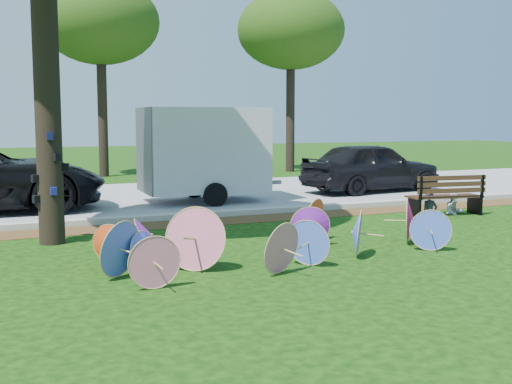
# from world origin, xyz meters

# --- Properties ---
(ground) EXTENTS (90.00, 90.00, 0.00)m
(ground) POSITION_xyz_m (0.00, 0.00, 0.00)
(ground) COLOR black
(ground) RESTS_ON ground
(mulch_strip) EXTENTS (90.00, 1.00, 0.01)m
(mulch_strip) POSITION_xyz_m (0.00, 4.50, 0.01)
(mulch_strip) COLOR #472D16
(mulch_strip) RESTS_ON ground
(curb) EXTENTS (90.00, 0.30, 0.12)m
(curb) POSITION_xyz_m (0.00, 5.20, 0.06)
(curb) COLOR #B7B5AD
(curb) RESTS_ON ground
(street) EXTENTS (90.00, 8.00, 0.01)m
(street) POSITION_xyz_m (0.00, 9.35, 0.01)
(street) COLOR gray
(street) RESTS_ON ground
(parasol_pile) EXTENTS (5.90, 2.46, 0.94)m
(parasol_pile) POSITION_xyz_m (-0.03, 0.64, 0.38)
(parasol_pile) COLOR #4463DC
(parasol_pile) RESTS_ON ground
(dark_pickup) EXTENTS (4.53, 2.21, 1.49)m
(dark_pickup) POSITION_xyz_m (6.91, 8.00, 0.75)
(dark_pickup) COLOR black
(dark_pickup) RESTS_ON ground
(cargo_trailer) EXTENTS (3.18, 2.10, 2.76)m
(cargo_trailer) POSITION_xyz_m (1.52, 7.73, 1.38)
(cargo_trailer) COLOR silver
(cargo_trailer) RESTS_ON ground
(park_bench) EXTENTS (1.82, 0.90, 0.91)m
(park_bench) POSITION_xyz_m (5.75, 3.33, 0.45)
(park_bench) COLOR black
(park_bench) RESTS_ON ground
(person_left) EXTENTS (0.40, 0.27, 1.08)m
(person_left) POSITION_xyz_m (5.40, 3.38, 0.54)
(person_left) COLOR #373B4B
(person_left) RESTS_ON ground
(person_right) EXTENTS (0.51, 0.41, 1.00)m
(person_right) POSITION_xyz_m (6.10, 3.38, 0.50)
(person_right) COLOR silver
(person_right) RESTS_ON ground
(bg_trees) EXTENTS (20.59, 5.13, 7.40)m
(bg_trees) POSITION_xyz_m (0.18, 16.08, 5.77)
(bg_trees) COLOR black
(bg_trees) RESTS_ON ground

